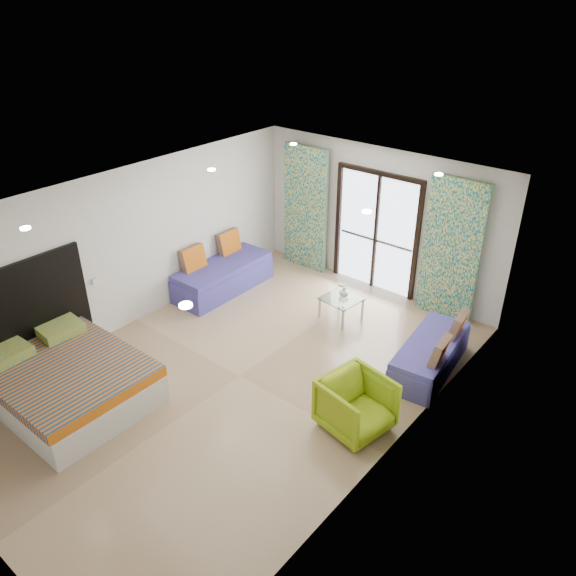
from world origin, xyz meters
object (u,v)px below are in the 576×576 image
Objects in this scene: bed at (68,381)px; daybed_left at (222,275)px; daybed_right at (431,355)px; coffee_table at (342,300)px; armchair at (356,403)px.

daybed_left is at bearing 99.90° from bed.
coffee_table is at bearing 162.18° from daybed_right.
armchair is (-0.17, -1.79, 0.15)m from daybed_right.
daybed_left is (-0.64, 3.66, -0.00)m from bed.
daybed_left is 2.40× the size of armchair.
daybed_right is 2.59× the size of coffee_table.
daybed_left is at bearing 79.44° from armchair.
bed is 3.71m from daybed_left.
bed is 5.28m from daybed_right.
armchair is (1.72, -2.16, 0.06)m from coffee_table.
daybed_right is 2.17× the size of armchair.
daybed_right reaches higher than bed.
daybed_right is 1.93m from coffee_table.
daybed_left is at bearing 175.97° from daybed_right.
bed is at bearing -111.93° from coffee_table.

